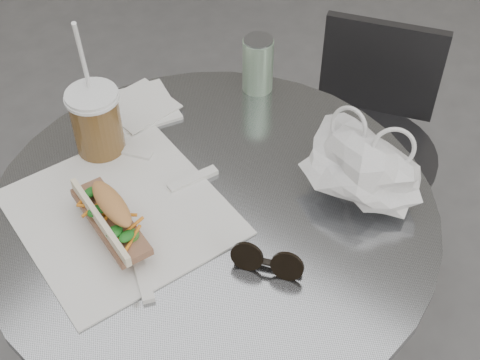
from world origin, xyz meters
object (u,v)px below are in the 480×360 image
Objects in this scene: cafe_table at (216,300)px; iced_coffee at (96,121)px; chair_far at (357,179)px; banh_mi at (112,217)px; drink_can at (258,64)px; sunglasses at (267,262)px.

iced_coffee is (-0.25, -0.01, 0.34)m from cafe_table.
banh_mi reaches higher than chair_far.
chair_far is 0.87m from banh_mi.
banh_mi is at bearing -84.29° from drink_can.
banh_mi is 2.10× the size of drink_can.
drink_can is (-0.04, 0.45, 0.02)m from banh_mi.
drink_can is (-0.13, 0.31, 0.33)m from cafe_table.
banh_mi is 0.45m from drink_can.
chair_far is 0.81m from iced_coffee.
banh_mi is 2.14× the size of sunglasses.
chair_far is 2.57× the size of iced_coffee.
sunglasses is at bearing -5.47° from iced_coffee.
drink_can reaches higher than chair_far.
sunglasses is 0.98× the size of drink_can.
cafe_table is 0.61m from chair_far.
chair_far is at bearing 83.62° from sunglasses.
banh_mi is 0.21m from iced_coffee.
cafe_table is at bearing 76.53° from banh_mi.
banh_mi is (-0.09, -0.14, 0.31)m from cafe_table.
banh_mi is at bearing -179.40° from sunglasses.
sunglasses is at bearing -18.28° from cafe_table.
drink_can reaches higher than sunglasses.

